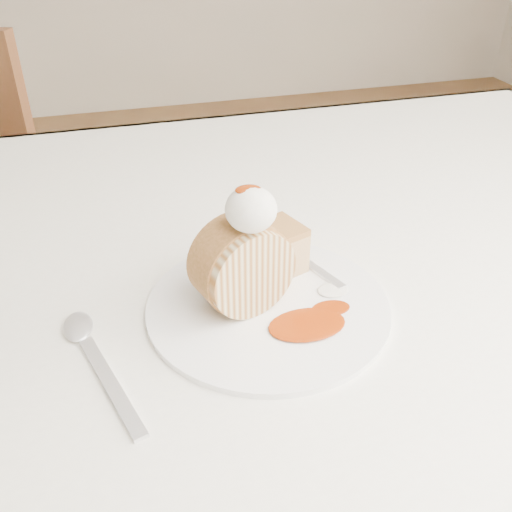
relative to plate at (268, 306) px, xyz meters
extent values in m
cube|color=white|center=(0.02, 0.13, -0.02)|extent=(1.40, 0.90, 0.04)
cube|color=white|center=(0.02, 0.58, -0.14)|extent=(1.40, 0.01, 0.28)
cylinder|color=brown|center=(0.64, 0.50, -0.40)|extent=(0.06, 0.06, 0.71)
cube|color=brown|center=(-0.42, 1.09, -0.33)|extent=(0.53, 0.53, 0.04)
cylinder|color=brown|center=(-0.19, 1.19, -0.55)|extent=(0.04, 0.04, 0.40)
cylinder|color=brown|center=(-0.31, 0.86, -0.55)|extent=(0.04, 0.04, 0.40)
cylinder|color=white|center=(0.00, 0.00, 0.00)|extent=(0.32, 0.32, 0.01)
cylinder|color=beige|center=(-0.02, 0.01, 0.05)|extent=(0.10, 0.08, 0.09)
cube|color=#AE7341|center=(0.03, 0.06, 0.03)|extent=(0.07, 0.07, 0.05)
ellipsoid|color=white|center=(-0.02, 0.00, 0.12)|extent=(0.05, 0.05, 0.04)
ellipsoid|color=#8C2A05|center=(-0.02, 0.00, 0.14)|extent=(0.02, 0.02, 0.01)
cube|color=silver|center=(0.07, 0.05, 0.00)|extent=(0.07, 0.15, 0.00)
cube|color=silver|center=(-0.16, -0.07, 0.00)|extent=(0.07, 0.17, 0.00)
camera|label=1|loc=(-0.14, -0.44, 0.36)|focal=40.00mm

